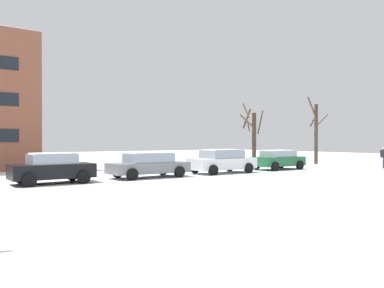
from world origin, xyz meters
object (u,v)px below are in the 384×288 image
(parked_car_black, at_px, (52,168))
(parked_car_green, at_px, (278,159))
(parked_car_gray, at_px, (149,165))
(pedestrian_crossing, at_px, (384,156))
(parked_car_white, at_px, (222,161))

(parked_car_black, xyz_separation_m, parked_car_green, (16.02, 0.07, -0.03))
(parked_car_gray, height_order, pedestrian_crossing, pedestrian_crossing)
(parked_car_black, xyz_separation_m, pedestrian_crossing, (23.60, -3.63, 0.18))
(parked_car_white, xyz_separation_m, parked_car_green, (5.34, 0.07, -0.05))
(pedestrian_crossing, bearing_deg, parked_car_black, 171.26)
(parked_car_gray, relative_size, parked_car_white, 1.01)
(pedestrian_crossing, bearing_deg, parked_car_white, 164.33)
(parked_car_black, height_order, parked_car_gray, parked_car_black)
(parked_car_gray, distance_m, pedestrian_crossing, 18.62)
(parked_car_black, relative_size, parked_car_white, 0.85)
(parked_car_white, distance_m, pedestrian_crossing, 13.42)
(parked_car_gray, bearing_deg, parked_car_green, 0.21)
(parked_car_black, distance_m, parked_car_white, 10.68)
(parked_car_black, xyz_separation_m, parked_car_white, (10.68, -0.00, 0.02))
(parked_car_green, bearing_deg, parked_car_white, -179.21)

